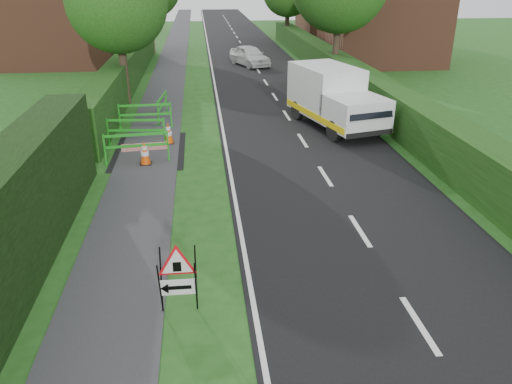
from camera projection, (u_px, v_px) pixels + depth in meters
ground at (290, 379)px, 7.64m from camera, size 120.00×120.00×0.00m
road_surface at (245, 49)px, 39.68m from camera, size 6.00×90.00×0.02m
footpath at (175, 50)px, 39.11m from camera, size 2.00×90.00×0.02m
hedge_west_far at (129, 86)px, 27.11m from camera, size 1.00×24.00×1.80m
hedge_east at (369, 107)px, 22.83m from camera, size 1.20×50.00×1.50m
house_west at (61, 18)px, 32.68m from camera, size 7.50×7.40×7.88m
house_east_a at (381, 17)px, 33.01m from camera, size 7.50×7.40×7.88m
house_east_b at (340, 4)px, 45.83m from camera, size 7.50×7.40×7.88m
tree_nw at (117, 2)px, 21.70m from camera, size 4.40×4.40×6.70m
triangle_sign at (175, 274)px, 8.85m from camera, size 0.80×0.80×1.17m
works_van at (333, 96)px, 19.58m from camera, size 3.12×5.32×2.29m
traffic_cone_0 at (369, 124)px, 18.97m from camera, size 0.38×0.38×0.79m
traffic_cone_1 at (342, 111)px, 20.71m from camera, size 0.38×0.38×0.79m
traffic_cone_2 at (326, 97)px, 23.01m from camera, size 0.38×0.38×0.79m
traffic_cone_3 at (145, 153)px, 15.96m from camera, size 0.38×0.38×0.79m
traffic_cone_4 at (168, 133)px, 17.91m from camera, size 0.38×0.38×0.79m
ped_barrier_0 at (136, 143)px, 16.10m from camera, size 2.09×0.56×1.00m
ped_barrier_1 at (136, 128)px, 17.65m from camera, size 2.08×0.53×1.00m
ped_barrier_2 at (145, 112)px, 19.61m from camera, size 2.07×0.41×1.00m
ped_barrier_3 at (162, 104)px, 20.83m from camera, size 0.58×2.09×1.00m
redwhite_plank at (146, 160)px, 16.53m from camera, size 1.50×0.18×0.25m
hatchback_car at (250, 56)px, 32.65m from camera, size 2.74×4.07×1.29m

